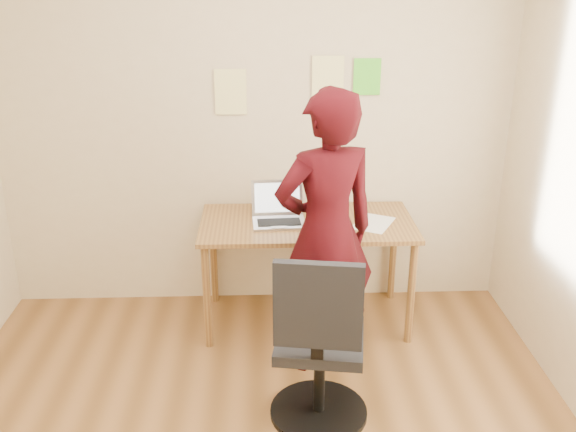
{
  "coord_description": "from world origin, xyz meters",
  "views": [
    {
      "loc": [
        0.06,
        -2.51,
        2.32
      ],
      "look_at": [
        0.2,
        0.95,
        0.95
      ],
      "focal_mm": 40.0,
      "sensor_mm": 36.0,
      "label": 1
    }
  ],
  "objects_px": {
    "laptop": "(278,213)",
    "office_chair": "(319,353)",
    "phone": "(342,230)",
    "desk": "(307,234)",
    "person": "(326,234)"
  },
  "relations": [
    {
      "from": "desk",
      "to": "laptop",
      "type": "height_order",
      "value": "laptop"
    },
    {
      "from": "laptop",
      "to": "person",
      "type": "relative_size",
      "value": 0.21
    },
    {
      "from": "desk",
      "to": "office_chair",
      "type": "bearing_deg",
      "value": -90.34
    },
    {
      "from": "desk",
      "to": "laptop",
      "type": "xyz_separation_m",
      "value": [
        -0.19,
        0.02,
        0.14
      ]
    },
    {
      "from": "office_chair",
      "to": "person",
      "type": "distance_m",
      "value": 0.72
    },
    {
      "from": "laptop",
      "to": "phone",
      "type": "relative_size",
      "value": 2.93
    },
    {
      "from": "desk",
      "to": "laptop",
      "type": "relative_size",
      "value": 3.94
    },
    {
      "from": "desk",
      "to": "person",
      "type": "xyz_separation_m",
      "value": [
        0.07,
        -0.49,
        0.21
      ]
    },
    {
      "from": "laptop",
      "to": "office_chair",
      "type": "distance_m",
      "value": 1.16
    },
    {
      "from": "phone",
      "to": "person",
      "type": "xyz_separation_m",
      "value": [
        -0.14,
        -0.32,
        0.11
      ]
    },
    {
      "from": "phone",
      "to": "person",
      "type": "relative_size",
      "value": 0.07
    },
    {
      "from": "desk",
      "to": "laptop",
      "type": "distance_m",
      "value": 0.23
    },
    {
      "from": "phone",
      "to": "office_chair",
      "type": "relative_size",
      "value": 0.12
    },
    {
      "from": "office_chair",
      "to": "desk",
      "type": "bearing_deg",
      "value": 98.54
    },
    {
      "from": "phone",
      "to": "desk",
      "type": "bearing_deg",
      "value": 119.38
    }
  ]
}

